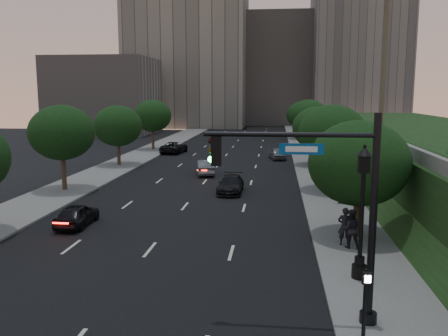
# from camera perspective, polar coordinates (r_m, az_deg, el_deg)

# --- Properties ---
(ground) EXTENTS (160.00, 160.00, 0.00)m
(ground) POSITION_cam_1_polar(r_m,az_deg,el_deg) (19.30, -12.90, -14.39)
(ground) COLOR black
(ground) RESTS_ON ground
(road_surface) EXTENTS (16.00, 140.00, 0.02)m
(road_surface) POSITION_cam_1_polar(r_m,az_deg,el_deg) (47.68, -1.08, -0.12)
(road_surface) COLOR black
(road_surface) RESTS_ON ground
(sidewalk_right) EXTENTS (4.50, 140.00, 0.15)m
(sidewalk_right) POSITION_cam_1_polar(r_m,az_deg,el_deg) (47.47, 11.29, -0.26)
(sidewalk_right) COLOR slate
(sidewalk_right) RESTS_ON ground
(sidewalk_left) EXTENTS (4.50, 140.00, 0.15)m
(sidewalk_left) POSITION_cam_1_polar(r_m,az_deg,el_deg) (50.01, -12.81, 0.16)
(sidewalk_left) COLOR slate
(sidewalk_left) RESTS_ON ground
(parapet_wall) EXTENTS (0.35, 90.00, 0.70)m
(parapet_wall) POSITION_cam_1_polar(r_m,az_deg,el_deg) (45.42, 15.77, 4.60)
(parapet_wall) COLOR slate
(parapet_wall) RESTS_ON embankment
(office_block_left) EXTENTS (26.00, 20.00, 32.00)m
(office_block_left) POSITION_cam_1_polar(r_m,az_deg,el_deg) (110.83, -4.28, 13.36)
(office_block_left) COLOR gray
(office_block_left) RESTS_ON ground
(office_block_mid) EXTENTS (22.00, 18.00, 26.00)m
(office_block_mid) POSITION_cam_1_polar(r_m,az_deg,el_deg) (118.80, 6.37, 11.59)
(office_block_mid) COLOR gray
(office_block_mid) RESTS_ON ground
(office_block_right) EXTENTS (20.00, 22.00, 36.00)m
(office_block_right) POSITION_cam_1_polar(r_m,az_deg,el_deg) (114.58, 15.73, 13.91)
(office_block_right) COLOR slate
(office_block_right) RESTS_ON ground
(office_block_filler) EXTENTS (18.00, 16.00, 14.00)m
(office_block_filler) POSITION_cam_1_polar(r_m,az_deg,el_deg) (92.41, -14.17, 8.39)
(office_block_filler) COLOR gray
(office_block_filler) RESTS_ON ground
(tree_right_a) EXTENTS (5.20, 5.20, 6.24)m
(tree_right_a) POSITION_cam_1_polar(r_m,az_deg,el_deg) (25.30, 15.92, 0.56)
(tree_right_a) COLOR #38281C
(tree_right_a) RESTS_ON ground
(tree_right_b) EXTENTS (5.20, 5.20, 6.74)m
(tree_right_b) POSITION_cam_1_polar(r_m,az_deg,el_deg) (37.06, 12.89, 4.04)
(tree_right_b) COLOR #38281C
(tree_right_b) RESTS_ON ground
(tree_right_c) EXTENTS (5.20, 5.20, 6.24)m
(tree_right_c) POSITION_cam_1_polar(r_m,az_deg,el_deg) (49.99, 11.19, 4.76)
(tree_right_c) COLOR #38281C
(tree_right_c) RESTS_ON ground
(tree_right_d) EXTENTS (5.20, 5.20, 6.74)m
(tree_right_d) POSITION_cam_1_polar(r_m,az_deg,el_deg) (63.90, 10.15, 6.13)
(tree_right_d) COLOR #38281C
(tree_right_d) RESTS_ON ground
(tree_right_e) EXTENTS (5.20, 5.20, 6.24)m
(tree_right_e) POSITION_cam_1_polar(r_m,az_deg,el_deg) (78.88, 9.42, 6.32)
(tree_right_e) COLOR #38281C
(tree_right_e) RESTS_ON ground
(tree_left_b) EXTENTS (5.00, 5.00, 6.71)m
(tree_left_b) POSITION_cam_1_polar(r_m,az_deg,el_deg) (38.45, -18.94, 4.04)
(tree_left_b) COLOR #38281C
(tree_left_b) RESTS_ON ground
(tree_left_c) EXTENTS (5.00, 5.00, 6.34)m
(tree_left_c) POSITION_cam_1_polar(r_m,az_deg,el_deg) (50.51, -12.66, 4.97)
(tree_left_c) COLOR #38281C
(tree_left_c) RESTS_ON ground
(tree_left_d) EXTENTS (5.00, 5.00, 6.71)m
(tree_left_d) POSITION_cam_1_polar(r_m,az_deg,el_deg) (63.88, -8.60, 6.22)
(tree_left_d) COLOR #38281C
(tree_left_d) RESTS_ON ground
(traffic_signal_mast) EXTENTS (5.68, 0.56, 7.00)m
(traffic_signal_mast) POSITION_cam_1_polar(r_m,az_deg,el_deg) (15.61, 13.54, -5.78)
(traffic_signal_mast) COLOR black
(traffic_signal_mast) RESTS_ON ground
(street_lamp) EXTENTS (0.64, 0.64, 5.62)m
(street_lamp) POSITION_cam_1_polar(r_m,az_deg,el_deg) (19.78, 16.21, -5.87)
(street_lamp) COLOR black
(street_lamp) RESTS_ON ground
(pedestrian_signal) EXTENTS (0.30, 0.33, 2.50)m
(pedestrian_signal) POSITION_cam_1_polar(r_m,az_deg,el_deg) (15.05, 16.64, -14.99)
(pedestrian_signal) COLOR black
(pedestrian_signal) RESTS_ON ground
(sedan_near_left) EXTENTS (1.62, 3.89, 1.32)m
(sedan_near_left) POSITION_cam_1_polar(r_m,az_deg,el_deg) (28.65, -17.27, -5.40)
(sedan_near_left) COLOR black
(sedan_near_left) RESTS_ON ground
(sedan_mid_left) EXTENTS (2.34, 4.53, 1.42)m
(sedan_mid_left) POSITION_cam_1_polar(r_m,az_deg,el_deg) (44.40, -2.25, 0.10)
(sedan_mid_left) COLOR #55595E
(sedan_mid_left) RESTS_ON ground
(sedan_far_left) EXTENTS (2.98, 5.46, 1.45)m
(sedan_far_left) POSITION_cam_1_polar(r_m,az_deg,el_deg) (60.63, -6.01, 2.48)
(sedan_far_left) COLOR black
(sedan_far_left) RESTS_ON ground
(sedan_near_right) EXTENTS (1.87, 4.52, 1.31)m
(sedan_near_right) POSITION_cam_1_polar(r_m,az_deg,el_deg) (36.34, 0.81, -1.98)
(sedan_near_right) COLOR black
(sedan_near_right) RESTS_ON ground
(sedan_far_right) EXTENTS (2.28, 4.17, 1.34)m
(sedan_far_right) POSITION_cam_1_polar(r_m,az_deg,el_deg) (54.99, 6.43, 1.74)
(sedan_far_right) COLOR slate
(sedan_far_right) RESTS_ON ground
(pedestrian_a) EXTENTS (0.76, 0.57, 1.89)m
(pedestrian_a) POSITION_cam_1_polar(r_m,az_deg,el_deg) (24.23, 14.32, -6.82)
(pedestrian_a) COLOR black
(pedestrian_a) RESTS_ON sidewalk_right
(pedestrian_b) EXTENTS (0.99, 0.80, 1.91)m
(pedestrian_b) POSITION_cam_1_polar(r_m,az_deg,el_deg) (23.88, 15.03, -7.05)
(pedestrian_b) COLOR black
(pedestrian_b) RESTS_ON sidewalk_right
(pedestrian_c) EXTENTS (1.10, 0.55, 1.80)m
(pedestrian_c) POSITION_cam_1_polar(r_m,az_deg,el_deg) (33.12, 13.97, -2.64)
(pedestrian_c) COLOR black
(pedestrian_c) RESTS_ON sidewalk_right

